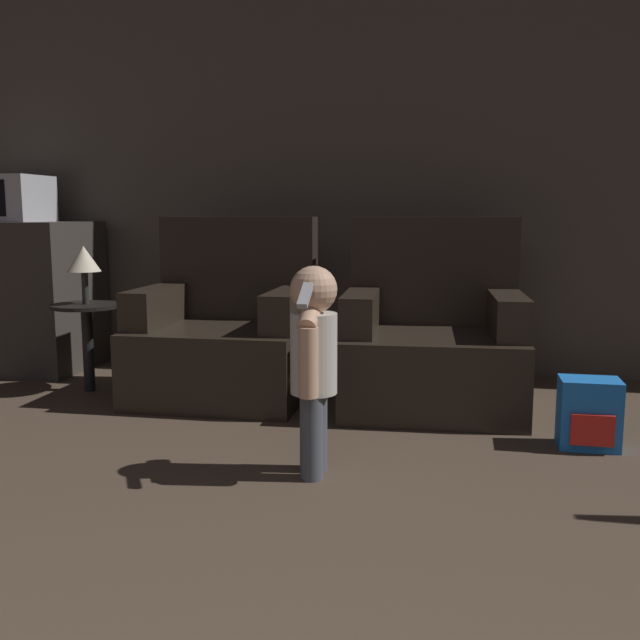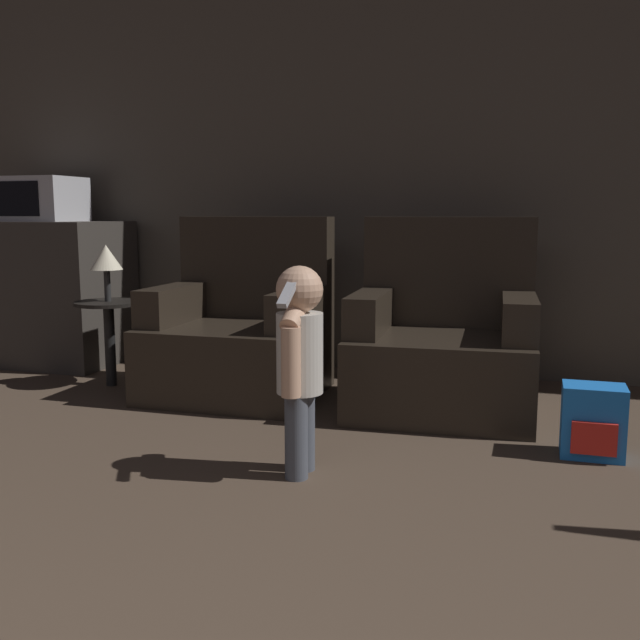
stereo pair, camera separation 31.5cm
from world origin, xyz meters
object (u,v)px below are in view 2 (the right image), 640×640
object	(u,v)px
person_toddler	(299,353)
microwave	(41,199)
armchair_right	(443,345)
toy_backpack	(593,422)
lamp	(106,259)
armchair_left	(241,335)

from	to	relation	value
person_toddler	microwave	world-z (taller)	microwave
armchair_right	microwave	size ratio (longest dim) A/B	1.99
toy_backpack	microwave	xyz separation A→B (m)	(-3.35, 0.97, 0.93)
toy_backpack	lamp	distance (m)	2.68
person_toddler	lamp	distance (m)	1.83
person_toddler	toy_backpack	xyz separation A→B (m)	(1.08, 0.54, -0.32)
armchair_right	microwave	distance (m)	2.80
toy_backpack	lamp	world-z (taller)	lamp
armchair_right	person_toddler	distance (m)	1.17
toy_backpack	armchair_right	bearing A→B (deg)	140.68
armchair_right	lamp	bearing A→B (deg)	179.10
armchair_left	toy_backpack	size ratio (longest dim) A/B	3.26
armchair_left	toy_backpack	xyz separation A→B (m)	(1.78, -0.56, -0.18)
armchair_left	person_toddler	size ratio (longest dim) A/B	1.21
person_toddler	microwave	size ratio (longest dim) A/B	1.64
armchair_right	armchair_left	bearing A→B (deg)	177.13
armchair_right	microwave	world-z (taller)	microwave
armchair_left	armchair_right	bearing A→B (deg)	-0.58
toy_backpack	armchair_left	bearing A→B (deg)	162.65
armchair_right	person_toddler	xyz separation A→B (m)	(-0.40, -1.10, 0.14)
armchair_right	lamp	xyz separation A→B (m)	(-1.89, -0.06, 0.41)
armchair_left	person_toddler	xyz separation A→B (m)	(0.71, -1.10, 0.14)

